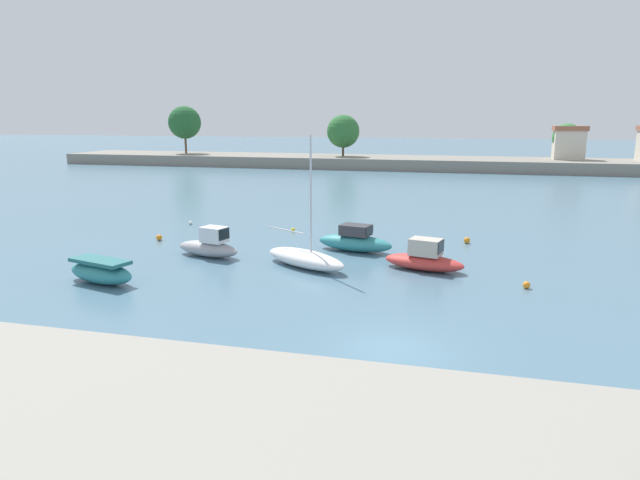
{
  "coord_description": "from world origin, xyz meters",
  "views": [
    {
      "loc": [
        2.08,
        -18.0,
        7.73
      ],
      "look_at": [
        -5.7,
        12.28,
        0.89
      ],
      "focal_mm": 31.57,
      "sensor_mm": 36.0,
      "label": 1
    }
  ],
  "objects_px": {
    "moored_boat_2": "(305,258)",
    "moored_boat_4": "(424,259)",
    "moored_boat_0": "(101,272)",
    "mooring_buoy_2": "(467,240)",
    "moored_boat_3": "(355,241)",
    "moored_boat_1": "(209,246)",
    "mooring_buoy_3": "(159,238)",
    "mooring_buoy_4": "(527,285)",
    "mooring_buoy_0": "(190,223)",
    "mooring_buoy_1": "(293,230)"
  },
  "relations": [
    {
      "from": "moored_boat_2",
      "to": "moored_boat_4",
      "type": "xyz_separation_m",
      "value": [
        6.12,
        1.01,
        0.1
      ]
    },
    {
      "from": "moored_boat_0",
      "to": "moored_boat_4",
      "type": "bearing_deg",
      "value": 37.96
    },
    {
      "from": "moored_boat_0",
      "to": "mooring_buoy_2",
      "type": "height_order",
      "value": "moored_boat_0"
    },
    {
      "from": "mooring_buoy_2",
      "to": "moored_boat_0",
      "type": "bearing_deg",
      "value": -141.87
    },
    {
      "from": "moored_boat_3",
      "to": "moored_boat_4",
      "type": "distance_m",
      "value": 5.32
    },
    {
      "from": "moored_boat_1",
      "to": "mooring_buoy_3",
      "type": "xyz_separation_m",
      "value": [
        -4.99,
        3.1,
        -0.43
      ]
    },
    {
      "from": "moored_boat_1",
      "to": "mooring_buoy_4",
      "type": "xyz_separation_m",
      "value": [
        16.81,
        -1.99,
        -0.45
      ]
    },
    {
      "from": "moored_boat_1",
      "to": "mooring_buoy_0",
      "type": "distance_m",
      "value": 10.24
    },
    {
      "from": "moored_boat_4",
      "to": "mooring_buoy_0",
      "type": "height_order",
      "value": "moored_boat_4"
    },
    {
      "from": "moored_boat_3",
      "to": "mooring_buoy_4",
      "type": "height_order",
      "value": "moored_boat_3"
    },
    {
      "from": "moored_boat_4",
      "to": "mooring_buoy_1",
      "type": "height_order",
      "value": "moored_boat_4"
    },
    {
      "from": "mooring_buoy_0",
      "to": "mooring_buoy_3",
      "type": "height_order",
      "value": "mooring_buoy_3"
    },
    {
      "from": "mooring_buoy_0",
      "to": "mooring_buoy_1",
      "type": "height_order",
      "value": "mooring_buoy_1"
    },
    {
      "from": "mooring_buoy_2",
      "to": "mooring_buoy_1",
      "type": "bearing_deg",
      "value": 176.32
    },
    {
      "from": "moored_boat_0",
      "to": "moored_boat_1",
      "type": "relative_size",
      "value": 0.97
    },
    {
      "from": "moored_boat_3",
      "to": "mooring_buoy_2",
      "type": "bearing_deg",
      "value": 42.88
    },
    {
      "from": "mooring_buoy_0",
      "to": "mooring_buoy_1",
      "type": "xyz_separation_m",
      "value": [
        8.1,
        -0.67,
        0.01
      ]
    },
    {
      "from": "mooring_buoy_3",
      "to": "mooring_buoy_1",
      "type": "bearing_deg",
      "value": 32.57
    },
    {
      "from": "moored_boat_3",
      "to": "moored_boat_4",
      "type": "bearing_deg",
      "value": -24.63
    },
    {
      "from": "mooring_buoy_1",
      "to": "mooring_buoy_2",
      "type": "relative_size",
      "value": 0.75
    },
    {
      "from": "moored_boat_4",
      "to": "mooring_buoy_0",
      "type": "xyz_separation_m",
      "value": [
        -17.58,
        8.41,
        -0.44
      ]
    },
    {
      "from": "moored_boat_0",
      "to": "mooring_buoy_4",
      "type": "height_order",
      "value": "moored_boat_0"
    },
    {
      "from": "moored_boat_1",
      "to": "mooring_buoy_0",
      "type": "height_order",
      "value": "moored_boat_1"
    },
    {
      "from": "moored_boat_0",
      "to": "mooring_buoy_1",
      "type": "distance_m",
      "value": 14.93
    },
    {
      "from": "mooring_buoy_2",
      "to": "mooring_buoy_3",
      "type": "distance_m",
      "value": 19.54
    },
    {
      "from": "moored_boat_4",
      "to": "mooring_buoy_3",
      "type": "relative_size",
      "value": 11.47
    },
    {
      "from": "moored_boat_4",
      "to": "moored_boat_2",
      "type": "bearing_deg",
      "value": -156.46
    },
    {
      "from": "moored_boat_3",
      "to": "mooring_buoy_3",
      "type": "height_order",
      "value": "moored_boat_3"
    },
    {
      "from": "mooring_buoy_4",
      "to": "mooring_buoy_1",
      "type": "bearing_deg",
      "value": 145.33
    },
    {
      "from": "mooring_buoy_2",
      "to": "mooring_buoy_0",
      "type": "bearing_deg",
      "value": 175.88
    },
    {
      "from": "mooring_buoy_4",
      "to": "moored_boat_3",
      "type": "bearing_deg",
      "value": 149.54
    },
    {
      "from": "moored_boat_2",
      "to": "mooring_buoy_4",
      "type": "distance_m",
      "value": 11.0
    },
    {
      "from": "moored_boat_2",
      "to": "mooring_buoy_2",
      "type": "height_order",
      "value": "moored_boat_2"
    },
    {
      "from": "moored_boat_0",
      "to": "moored_boat_3",
      "type": "relative_size",
      "value": 0.85
    },
    {
      "from": "moored_boat_0",
      "to": "moored_boat_2",
      "type": "bearing_deg",
      "value": 46.32
    },
    {
      "from": "moored_boat_0",
      "to": "moored_boat_3",
      "type": "distance_m",
      "value": 14.08
    },
    {
      "from": "mooring_buoy_0",
      "to": "mooring_buoy_1",
      "type": "distance_m",
      "value": 8.13
    },
    {
      "from": "moored_boat_3",
      "to": "mooring_buoy_2",
      "type": "relative_size",
      "value": 12.14
    },
    {
      "from": "moored_boat_4",
      "to": "mooring_buoy_0",
      "type": "bearing_deg",
      "value": 168.64
    },
    {
      "from": "moored_boat_3",
      "to": "mooring_buoy_2",
      "type": "xyz_separation_m",
      "value": [
        6.4,
        3.8,
        -0.42
      ]
    },
    {
      "from": "mooring_buoy_3",
      "to": "mooring_buoy_4",
      "type": "distance_m",
      "value": 22.38
    },
    {
      "from": "mooring_buoy_3",
      "to": "mooring_buoy_4",
      "type": "bearing_deg",
      "value": -13.16
    },
    {
      "from": "moored_boat_4",
      "to": "moored_boat_0",
      "type": "bearing_deg",
      "value": -142.82
    },
    {
      "from": "moored_boat_1",
      "to": "mooring_buoy_4",
      "type": "height_order",
      "value": "moored_boat_1"
    },
    {
      "from": "moored_boat_3",
      "to": "mooring_buoy_4",
      "type": "distance_m",
      "value": 10.54
    },
    {
      "from": "mooring_buoy_2",
      "to": "mooring_buoy_3",
      "type": "relative_size",
      "value": 1.02
    },
    {
      "from": "moored_boat_1",
      "to": "moored_boat_4",
      "type": "distance_m",
      "value": 11.99
    },
    {
      "from": "mooring_buoy_1",
      "to": "mooring_buoy_4",
      "type": "xyz_separation_m",
      "value": [
        14.29,
        -9.89,
        0.03
      ]
    },
    {
      "from": "moored_boat_0",
      "to": "mooring_buoy_0",
      "type": "relative_size",
      "value": 14.45
    },
    {
      "from": "mooring_buoy_4",
      "to": "moored_boat_2",
      "type": "bearing_deg",
      "value": 174.02
    }
  ]
}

